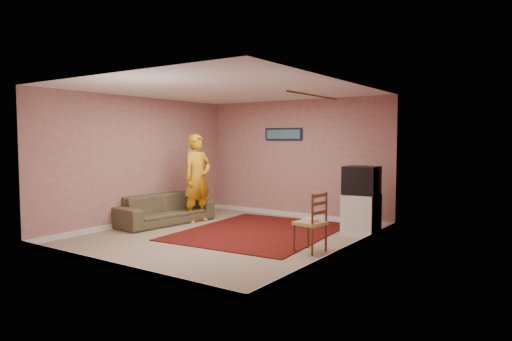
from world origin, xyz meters
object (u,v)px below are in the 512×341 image
Objects in this scene: crt_tv at (361,180)px; chair_a at (356,204)px; chair_b at (310,215)px; tv_cabinet at (361,215)px; person at (198,178)px; sofa at (165,209)px.

crt_tv is 1.29× the size of chair_a.
chair_b is at bearing -108.13° from chair_a.
person is (-3.35, -0.66, 0.55)m from tv_cabinet.
tv_cabinet is 0.63m from crt_tv.
person is at bearing -172.90° from crt_tv.
chair_b is at bearing -100.47° from crt_tv.
tv_cabinet is 3.94m from sofa.
person is at bearing -28.88° from sofa.
crt_tv is 3.41m from person.
crt_tv reaches higher than tv_cabinet.
tv_cabinet is 0.28m from chair_a.
chair_b is at bearing -97.70° from person.
chair_b is 0.25× the size of sofa.
sofa is (-3.58, -1.37, -0.24)m from chair_a.
tv_cabinet is at bearing -65.02° from sofa.
tv_cabinet is at bearing -69.66° from person.
chair_a is at bearing -62.15° from sofa.
chair_a is at bearing -172.34° from chair_b.
person is (-3.34, -0.66, -0.08)m from crt_tv.
sofa is 0.93m from person.
crt_tv is 0.34× the size of person.
sofa is at bearing -176.57° from chair_a.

